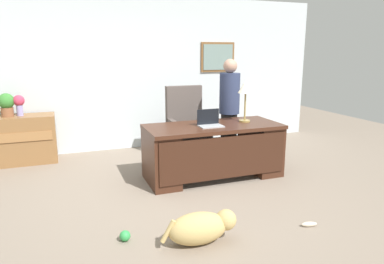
{
  "coord_description": "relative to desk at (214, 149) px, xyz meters",
  "views": [
    {
      "loc": [
        -1.39,
        -3.79,
        1.75
      ],
      "look_at": [
        0.14,
        0.3,
        0.75
      ],
      "focal_mm": 33.14,
      "sensor_mm": 36.0,
      "label": 1
    }
  ],
  "objects": [
    {
      "name": "laptop",
      "position": [
        -0.08,
        -0.02,
        0.4
      ],
      "size": [
        0.32,
        0.22,
        0.22
      ],
      "color": "#B2B5BA",
      "rests_on": "desk"
    },
    {
      "name": "desk_lamp",
      "position": [
        0.51,
        0.08,
        0.81
      ],
      "size": [
        0.22,
        0.22,
        0.59
      ],
      "color": "#9E8447",
      "rests_on": "desk"
    },
    {
      "name": "dog_toy_ball",
      "position": [
        -1.49,
        -1.3,
        -0.36
      ],
      "size": [
        0.1,
        0.1,
        0.1
      ],
      "primitive_type": "sphere",
      "color": "green",
      "rests_on": "ground_plane"
    },
    {
      "name": "vase_with_flowers",
      "position": [
        -2.56,
        1.68,
        0.55
      ],
      "size": [
        0.17,
        0.17,
        0.32
      ],
      "color": "#9991CE",
      "rests_on": "credenza"
    },
    {
      "name": "credenza",
      "position": [
        -2.83,
        1.68,
        -0.03
      ],
      "size": [
        1.51,
        0.5,
        0.76
      ],
      "color": "olive",
      "rests_on": "ground_plane"
    },
    {
      "name": "desk",
      "position": [
        0.0,
        0.0,
        0.0
      ],
      "size": [
        1.88,
        0.82,
        0.75
      ],
      "color": "#422316",
      "rests_on": "ground_plane"
    },
    {
      "name": "dog_lying",
      "position": [
        -0.82,
        -1.58,
        -0.26
      ],
      "size": [
        0.74,
        0.31,
        0.3
      ],
      "color": "tan",
      "rests_on": "ground_plane"
    },
    {
      "name": "ground_plane",
      "position": [
        -0.57,
        -0.57,
        -0.41
      ],
      "size": [
        12.0,
        12.0,
        0.0
      ],
      "primitive_type": "plane",
      "color": "gray"
    },
    {
      "name": "back_wall",
      "position": [
        -0.56,
        2.03,
        0.94
      ],
      "size": [
        7.0,
        0.16,
        2.7
      ],
      "color": "silver",
      "rests_on": "ground_plane"
    },
    {
      "name": "potted_plant",
      "position": [
        -2.74,
        1.68,
        0.55
      ],
      "size": [
        0.24,
        0.24,
        0.36
      ],
      "color": "brown",
      "rests_on": "credenza"
    },
    {
      "name": "armchair",
      "position": [
        -0.06,
        0.95,
        0.11
      ],
      "size": [
        0.6,
        0.59,
        1.2
      ],
      "color": "#564C47",
      "rests_on": "ground_plane"
    },
    {
      "name": "dog_toy_bone",
      "position": [
        0.32,
        -1.68,
        -0.39
      ],
      "size": [
        0.17,
        0.09,
        0.05
      ],
      "primitive_type": "ellipsoid",
      "rotation": [
        0.0,
        0.0,
        2.91
      ],
      "color": "beige",
      "rests_on": "ground_plane"
    },
    {
      "name": "person_standing",
      "position": [
        0.54,
        0.63,
        0.43
      ],
      "size": [
        0.32,
        0.32,
        1.63
      ],
      "color": "#262323",
      "rests_on": "ground_plane"
    }
  ]
}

